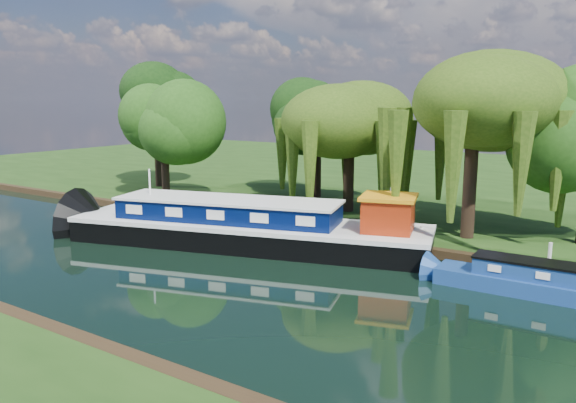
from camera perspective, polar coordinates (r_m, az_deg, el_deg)
The scene contains 12 objects.
ground at distance 23.67m, azimuth -0.88°, elevation -8.84°, with size 120.00×120.00×0.00m, color black.
far_bank at distance 54.46m, azimuth 19.79°, elevation 1.80°, with size 120.00×52.00×0.45m, color #17350E.
dutch_barge at distance 30.10m, azimuth -3.94°, elevation -2.64°, with size 19.92×9.53×4.11m.
narrowboat at distance 24.75m, azimuth 26.70°, elevation -7.81°, with size 10.38×1.92×1.51m.
red_dinghy at distance 31.93m, azimuth -3.96°, elevation -3.76°, with size 2.22×3.11×0.64m, color maroon.
willow_left at distance 36.82m, azimuth 6.29°, elevation 7.92°, with size 6.65×6.65×7.97m.
willow_right at distance 30.93m, azimuth 18.37°, elevation 8.38°, with size 7.36×7.36×8.96m.
tree_far_left at distance 41.60m, azimuth -12.54°, elevation 7.96°, with size 5.22×5.22×8.40m.
tree_far_back at distance 48.69m, azimuth -13.22°, elevation 9.13°, with size 5.54×5.54×9.32m.
tree_far_mid at distance 42.00m, azimuth 3.05°, elevation 8.01°, with size 4.96×4.96×8.12m.
lamppost at distance 31.83m, azimuth 10.61°, elevation 0.49°, with size 0.36×0.36×2.56m.
mooring_posts at distance 30.65m, azimuth 7.26°, elevation -2.59°, with size 19.16×0.16×1.00m.
Camera 1 is at (12.65, -18.42, 7.80)m, focal length 35.00 mm.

